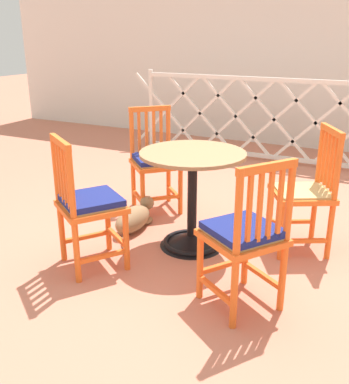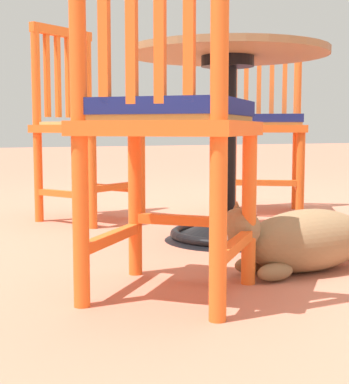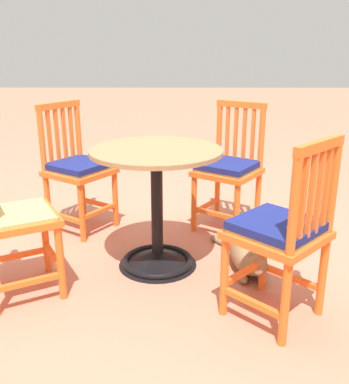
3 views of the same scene
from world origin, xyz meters
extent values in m
plane|color=#C6755B|center=(0.00, 0.00, 0.00)|extent=(24.00, 24.00, 0.00)
cone|color=black|center=(-0.10, 0.13, 0.05)|extent=(0.48, 0.48, 0.10)
torus|color=black|center=(-0.10, 0.13, 0.03)|extent=(0.44, 0.44, 0.04)
cylinder|color=black|center=(-0.10, 0.13, 0.37)|extent=(0.07, 0.07, 0.66)
cylinder|color=black|center=(-0.10, 0.13, 0.68)|extent=(0.20, 0.20, 0.04)
cylinder|color=#9E754C|center=(-0.10, 0.13, 0.72)|extent=(0.76, 0.76, 0.02)
cylinder|color=orange|center=(0.24, -0.49, 0.23)|extent=(0.04, 0.04, 0.45)
cylinder|color=orange|center=(0.43, -0.21, 0.23)|extent=(0.04, 0.04, 0.45)
cylinder|color=orange|center=(0.52, -0.68, 0.46)|extent=(0.04, 0.04, 0.91)
cylinder|color=orange|center=(0.71, -0.40, 0.46)|extent=(0.04, 0.04, 0.91)
cube|color=orange|center=(0.38, -0.58, 0.14)|extent=(0.30, 0.21, 0.03)
cube|color=orange|center=(0.57, -0.30, 0.14)|extent=(0.30, 0.21, 0.03)
cube|color=orange|center=(0.33, -0.35, 0.17)|extent=(0.21, 0.30, 0.03)
cube|color=orange|center=(0.47, -0.44, 0.43)|extent=(0.56, 0.56, 0.04)
cube|color=tan|center=(0.47, -0.44, 0.45)|extent=(0.49, 0.49, 0.02)
cube|color=orange|center=(0.56, -0.62, 0.68)|extent=(0.03, 0.03, 0.39)
cube|color=orange|center=(0.59, -0.57, 0.68)|extent=(0.03, 0.03, 0.39)
cube|color=orange|center=(0.63, -0.51, 0.68)|extent=(0.03, 0.03, 0.39)
cube|color=orange|center=(0.67, -0.45, 0.68)|extent=(0.03, 0.03, 0.39)
cube|color=orange|center=(0.61, -0.54, 0.89)|extent=(0.24, 0.33, 0.04)
cube|color=navy|center=(0.47, -0.44, 0.48)|extent=(0.50, 0.50, 0.04)
cylinder|color=orange|center=(0.55, 0.21, 0.23)|extent=(0.04, 0.04, 0.45)
cylinder|color=orange|center=(0.39, 0.51, 0.23)|extent=(0.04, 0.04, 0.45)
cylinder|color=orange|center=(0.85, 0.38, 0.46)|extent=(0.04, 0.04, 0.91)
cylinder|color=orange|center=(0.69, 0.67, 0.46)|extent=(0.04, 0.04, 0.91)
cube|color=orange|center=(0.70, 0.29, 0.14)|extent=(0.31, 0.19, 0.03)
cube|color=orange|center=(0.54, 0.59, 0.14)|extent=(0.31, 0.19, 0.03)
cube|color=orange|center=(0.47, 0.36, 0.17)|extent=(0.19, 0.31, 0.03)
cube|color=orange|center=(0.62, 0.44, 0.43)|extent=(0.54, 0.54, 0.04)
cube|color=tan|center=(0.62, 0.44, 0.45)|extent=(0.48, 0.48, 0.02)
cube|color=orange|center=(0.82, 0.44, 0.68)|extent=(0.03, 0.03, 0.39)
cube|color=orange|center=(0.79, 0.50, 0.68)|extent=(0.03, 0.03, 0.39)
cube|color=orange|center=(0.75, 0.55, 0.68)|extent=(0.03, 0.03, 0.39)
cube|color=orange|center=(0.72, 0.61, 0.68)|extent=(0.03, 0.03, 0.39)
cube|color=orange|center=(0.77, 0.52, 0.89)|extent=(0.21, 0.35, 0.04)
cylinder|color=orange|center=(-0.45, 0.65, 0.23)|extent=(0.04, 0.04, 0.45)
cylinder|color=orange|center=(-0.69, 0.41, 0.23)|extent=(0.04, 0.04, 0.45)
cylinder|color=orange|center=(-0.69, 0.89, 0.46)|extent=(0.04, 0.04, 0.91)
cylinder|color=orange|center=(-0.93, 0.65, 0.46)|extent=(0.04, 0.04, 0.91)
cube|color=orange|center=(-0.57, 0.77, 0.14)|extent=(0.26, 0.26, 0.03)
cube|color=orange|center=(-0.81, 0.53, 0.14)|extent=(0.26, 0.26, 0.03)
cube|color=orange|center=(-0.57, 0.53, 0.17)|extent=(0.26, 0.26, 0.03)
cube|color=orange|center=(-0.69, 0.65, 0.43)|extent=(0.57, 0.57, 0.04)
cube|color=tan|center=(-0.69, 0.65, 0.45)|extent=(0.49, 0.49, 0.02)
cube|color=orange|center=(-0.74, 0.85, 0.68)|extent=(0.03, 0.03, 0.39)
cube|color=orange|center=(-0.79, 0.80, 0.68)|extent=(0.03, 0.03, 0.39)
cube|color=orange|center=(-0.83, 0.75, 0.68)|extent=(0.03, 0.03, 0.39)
cube|color=orange|center=(-0.88, 0.70, 0.68)|extent=(0.03, 0.03, 0.39)
cube|color=navy|center=(-0.69, 0.65, 0.48)|extent=(0.51, 0.51, 0.04)
ellipsoid|color=#8E704C|center=(-0.64, 0.17, 0.10)|extent=(0.22, 0.45, 0.19)
ellipsoid|color=silver|center=(-0.65, 0.27, 0.08)|extent=(0.16, 0.19, 0.14)
sphere|color=#8E704C|center=(-0.65, 0.42, 0.15)|extent=(0.12, 0.12, 0.12)
ellipsoid|color=silver|center=(-0.65, 0.46, 0.14)|extent=(0.05, 0.05, 0.04)
cone|color=#8E704C|center=(-0.68, 0.41, 0.20)|extent=(0.04, 0.04, 0.04)
cone|color=#8E704C|center=(-0.62, 0.41, 0.20)|extent=(0.04, 0.04, 0.04)
ellipsoid|color=#8E704C|center=(-0.70, 0.33, 0.03)|extent=(0.06, 0.12, 0.05)
ellipsoid|color=#8E704C|center=(-0.59, 0.34, 0.03)|extent=(0.06, 0.12, 0.05)
camera|label=1|loc=(1.16, -2.66, 1.53)|focal=41.81mm
camera|label=2|loc=(-2.05, 1.31, 0.43)|focal=55.25mm
camera|label=3|loc=(-0.21, 2.56, 1.28)|focal=41.09mm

